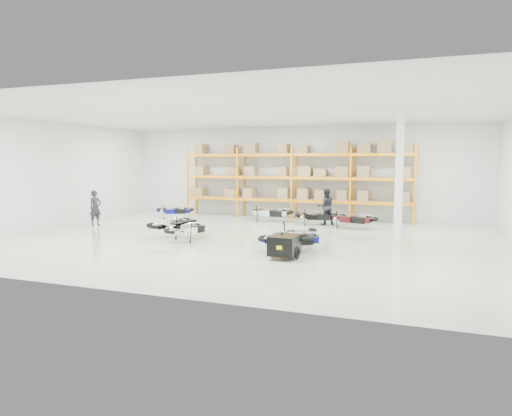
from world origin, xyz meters
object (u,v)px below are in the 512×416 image
at_px(person_left, 95,208).
at_px(person_back, 326,207).
at_px(trailer, 285,245).
at_px(moto_back_b, 271,210).
at_px(moto_back_d, 353,216).
at_px(moto_back_c, 316,214).
at_px(moto_black_far_left, 175,221).
at_px(moto_silver_left, 188,227).
at_px(moto_touring_right, 299,231).
at_px(moto_back_a, 175,208).
at_px(moto_blue_centre, 291,236).

relative_size(person_left, person_back, 0.97).
xyz_separation_m(trailer, person_left, (-9.73, 3.65, 0.38)).
bearing_deg(moto_back_b, moto_back_d, -100.16).
distance_m(moto_back_b, person_left, 7.83).
bearing_deg(moto_back_c, moto_black_far_left, 129.58).
bearing_deg(moto_back_d, moto_silver_left, 151.04).
relative_size(trailer, person_left, 1.05).
relative_size(moto_touring_right, moto_back_a, 1.16).
bearing_deg(moto_silver_left, moto_back_a, -46.69).
bearing_deg(moto_silver_left, moto_black_far_left, -24.77).
bearing_deg(person_back, moto_touring_right, 68.16).
distance_m(moto_black_far_left, moto_back_a, 5.47).
distance_m(moto_black_far_left, moto_touring_right, 5.03).
bearing_deg(person_left, moto_back_c, -51.09).
height_order(moto_back_b, moto_back_d, moto_back_b).
distance_m(moto_touring_right, moto_back_d, 5.11).
relative_size(moto_black_far_left, moto_touring_right, 1.04).
distance_m(moto_back_a, moto_back_d, 8.76).
height_order(moto_back_b, person_back, person_back).
xyz_separation_m(moto_blue_centre, moto_silver_left, (-4.04, 0.85, -0.03)).
height_order(moto_silver_left, person_back, person_back).
xyz_separation_m(moto_silver_left, person_back, (3.78, 5.68, 0.30)).
bearing_deg(moto_blue_centre, moto_black_far_left, 38.02).
relative_size(moto_black_far_left, moto_back_c, 1.16).
distance_m(moto_blue_centre, person_back, 6.54).
bearing_deg(trailer, moto_back_d, 82.87).
bearing_deg(person_back, moto_silver_left, 31.45).
bearing_deg(trailer, moto_back_a, 139.27).
bearing_deg(moto_back_c, person_back, -59.50).
xyz_separation_m(moto_black_far_left, person_left, (-4.75, 1.34, 0.18)).
height_order(moto_black_far_left, moto_back_d, moto_black_far_left).
height_order(trailer, person_back, person_back).
height_order(moto_silver_left, moto_back_d, moto_back_d).
relative_size(moto_silver_left, moto_back_b, 0.92).
bearing_deg(moto_back_b, moto_silver_left, 171.23).
xyz_separation_m(moto_touring_right, moto_back_a, (-7.75, 5.42, -0.08)).
distance_m(moto_back_d, person_left, 11.13).
relative_size(moto_back_b, person_back, 1.11).
distance_m(moto_black_far_left, moto_back_d, 7.36).
relative_size(trailer, person_back, 1.01).
distance_m(moto_silver_left, trailer, 4.44).
distance_m(moto_black_far_left, moto_back_b, 5.59).
bearing_deg(moto_touring_right, moto_back_c, 87.05).
bearing_deg(moto_blue_centre, moto_back_b, -12.34).
distance_m(moto_black_far_left, trailer, 5.49).
relative_size(moto_blue_centre, moto_black_far_left, 0.89).
xyz_separation_m(moto_silver_left, person_left, (-5.64, 1.93, 0.27)).
distance_m(moto_silver_left, person_back, 6.83).
height_order(moto_black_far_left, moto_back_c, moto_black_far_left).
bearing_deg(person_back, moto_back_a, -21.98).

